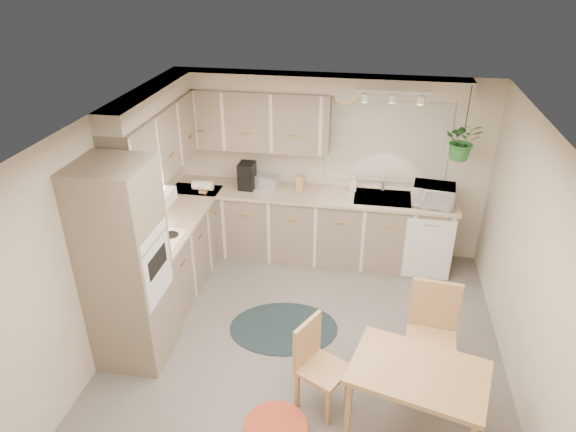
# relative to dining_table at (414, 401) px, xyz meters

# --- Properties ---
(floor) EXTENTS (4.20, 4.20, 0.00)m
(floor) POSITION_rel_dining_table_xyz_m (-1.04, 0.87, -0.34)
(floor) COLOR slate
(floor) RESTS_ON ground
(ceiling) EXTENTS (4.20, 4.20, 0.00)m
(ceiling) POSITION_rel_dining_table_xyz_m (-1.04, 0.87, 2.06)
(ceiling) COLOR white
(ceiling) RESTS_ON wall_back
(wall_back) EXTENTS (4.00, 0.04, 2.40)m
(wall_back) POSITION_rel_dining_table_xyz_m (-1.04, 2.97, 0.86)
(wall_back) COLOR beige
(wall_back) RESTS_ON floor
(wall_left) EXTENTS (0.04, 4.20, 2.40)m
(wall_left) POSITION_rel_dining_table_xyz_m (-3.04, 0.87, 0.86)
(wall_left) COLOR beige
(wall_left) RESTS_ON floor
(wall_right) EXTENTS (0.04, 4.20, 2.40)m
(wall_right) POSITION_rel_dining_table_xyz_m (0.96, 0.87, 0.86)
(wall_right) COLOR beige
(wall_right) RESTS_ON floor
(base_cab_left) EXTENTS (0.60, 1.85, 0.90)m
(base_cab_left) POSITION_rel_dining_table_xyz_m (-2.74, 1.75, 0.11)
(base_cab_left) COLOR gray
(base_cab_left) RESTS_ON floor
(base_cab_back) EXTENTS (3.60, 0.60, 0.90)m
(base_cab_back) POSITION_rel_dining_table_xyz_m (-1.24, 2.67, 0.11)
(base_cab_back) COLOR gray
(base_cab_back) RESTS_ON floor
(counter_left) EXTENTS (0.64, 1.89, 0.04)m
(counter_left) POSITION_rel_dining_table_xyz_m (-2.73, 1.75, 0.58)
(counter_left) COLOR tan
(counter_left) RESTS_ON base_cab_left
(counter_back) EXTENTS (3.64, 0.64, 0.04)m
(counter_back) POSITION_rel_dining_table_xyz_m (-1.24, 2.66, 0.58)
(counter_back) COLOR tan
(counter_back) RESTS_ON base_cab_back
(oven_stack) EXTENTS (0.65, 0.65, 2.10)m
(oven_stack) POSITION_rel_dining_table_xyz_m (-2.72, 0.50, 0.71)
(oven_stack) COLOR gray
(oven_stack) RESTS_ON floor
(wall_oven_face) EXTENTS (0.02, 0.56, 0.58)m
(wall_oven_face) POSITION_rel_dining_table_xyz_m (-2.40, 0.50, 0.71)
(wall_oven_face) COLOR silver
(wall_oven_face) RESTS_ON oven_stack
(upper_cab_left) EXTENTS (0.35, 2.00, 0.75)m
(upper_cab_left) POSITION_rel_dining_table_xyz_m (-2.87, 1.87, 1.48)
(upper_cab_left) COLOR gray
(upper_cab_left) RESTS_ON wall_left
(upper_cab_back) EXTENTS (2.00, 0.35, 0.75)m
(upper_cab_back) POSITION_rel_dining_table_xyz_m (-2.04, 2.80, 1.48)
(upper_cab_back) COLOR gray
(upper_cab_back) RESTS_ON wall_back
(soffit_left) EXTENTS (0.30, 2.00, 0.20)m
(soffit_left) POSITION_rel_dining_table_xyz_m (-2.89, 1.87, 1.96)
(soffit_left) COLOR beige
(soffit_left) RESTS_ON wall_left
(soffit_back) EXTENTS (3.60, 0.30, 0.20)m
(soffit_back) POSITION_rel_dining_table_xyz_m (-1.24, 2.82, 1.96)
(soffit_back) COLOR beige
(soffit_back) RESTS_ON wall_back
(cooktop) EXTENTS (0.52, 0.58, 0.02)m
(cooktop) POSITION_rel_dining_table_xyz_m (-2.72, 1.17, 0.60)
(cooktop) COLOR silver
(cooktop) RESTS_ON counter_left
(range_hood) EXTENTS (0.40, 0.60, 0.14)m
(range_hood) POSITION_rel_dining_table_xyz_m (-2.74, 1.17, 1.06)
(range_hood) COLOR silver
(range_hood) RESTS_ON upper_cab_left
(window_blinds) EXTENTS (1.40, 0.02, 1.00)m
(window_blinds) POSITION_rel_dining_table_xyz_m (-0.34, 2.94, 1.26)
(window_blinds) COLOR beige
(window_blinds) RESTS_ON wall_back
(window_frame) EXTENTS (1.50, 0.02, 1.10)m
(window_frame) POSITION_rel_dining_table_xyz_m (-0.34, 2.95, 1.26)
(window_frame) COLOR beige
(window_frame) RESTS_ON wall_back
(sink) EXTENTS (0.70, 0.48, 0.10)m
(sink) POSITION_rel_dining_table_xyz_m (-0.34, 2.67, 0.56)
(sink) COLOR #B1B4B9
(sink) RESTS_ON counter_back
(dishwasher_front) EXTENTS (0.58, 0.02, 0.83)m
(dishwasher_front) POSITION_rel_dining_table_xyz_m (0.26, 2.36, 0.08)
(dishwasher_front) COLOR silver
(dishwasher_front) RESTS_ON base_cab_back
(track_light_bar) EXTENTS (0.80, 0.04, 0.04)m
(track_light_bar) POSITION_rel_dining_table_xyz_m (-0.34, 2.42, 1.99)
(track_light_bar) COLOR silver
(track_light_bar) RESTS_ON ceiling
(wall_clock) EXTENTS (0.30, 0.03, 0.30)m
(wall_clock) POSITION_rel_dining_table_xyz_m (-0.89, 2.94, 1.84)
(wall_clock) COLOR #DCBA4D
(wall_clock) RESTS_ON wall_back
(dining_table) EXTENTS (1.23, 0.97, 0.68)m
(dining_table) POSITION_rel_dining_table_xyz_m (0.00, 0.00, 0.00)
(dining_table) COLOR tan
(dining_table) RESTS_ON floor
(chair_left) EXTENTS (0.54, 0.54, 0.86)m
(chair_left) POSITION_rel_dining_table_xyz_m (-0.79, 0.16, 0.09)
(chair_left) COLOR tan
(chair_left) RESTS_ON floor
(chair_back) EXTENTS (0.52, 0.52, 1.01)m
(chair_back) POSITION_rel_dining_table_xyz_m (0.16, 0.60, 0.17)
(chair_back) COLOR tan
(chair_back) RESTS_ON floor
(braided_rug) EXTENTS (1.32, 1.08, 0.01)m
(braided_rug) POSITION_rel_dining_table_xyz_m (-1.32, 1.12, -0.34)
(braided_rug) COLOR black
(braided_rug) RESTS_ON floor
(pet_bed) EXTENTS (0.67, 0.67, 0.13)m
(pet_bed) POSITION_rel_dining_table_xyz_m (-1.14, -0.27, -0.28)
(pet_bed) COLOR #C34827
(pet_bed) RESTS_ON floor
(microwave) EXTENTS (0.51, 0.32, 0.33)m
(microwave) POSITION_rel_dining_table_xyz_m (0.25, 2.57, 0.76)
(microwave) COLOR silver
(microwave) RESTS_ON counter_back
(soap_bottle) EXTENTS (0.09, 0.20, 0.09)m
(soap_bottle) POSITION_rel_dining_table_xyz_m (-0.72, 2.82, 0.64)
(soap_bottle) COLOR silver
(soap_bottle) RESTS_ON counter_back
(hanging_plant) EXTENTS (0.42, 0.46, 0.35)m
(hanging_plant) POSITION_rel_dining_table_xyz_m (0.49, 2.57, 1.38)
(hanging_plant) COLOR #2C6F2E
(hanging_plant) RESTS_ON ceiling
(coffee_maker) EXTENTS (0.20, 0.24, 0.35)m
(coffee_maker) POSITION_rel_dining_table_xyz_m (-2.08, 2.67, 0.77)
(coffee_maker) COLOR black
(coffee_maker) RESTS_ON counter_back
(toaster) EXTENTS (0.33, 0.24, 0.18)m
(toaster) POSITION_rel_dining_table_xyz_m (-1.81, 2.69, 0.69)
(toaster) COLOR #B1B4B9
(toaster) RESTS_ON counter_back
(knife_block) EXTENTS (0.11, 0.11, 0.20)m
(knife_block) POSITION_rel_dining_table_xyz_m (-1.39, 2.72, 0.70)
(knife_block) COLOR tan
(knife_block) RESTS_ON counter_back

